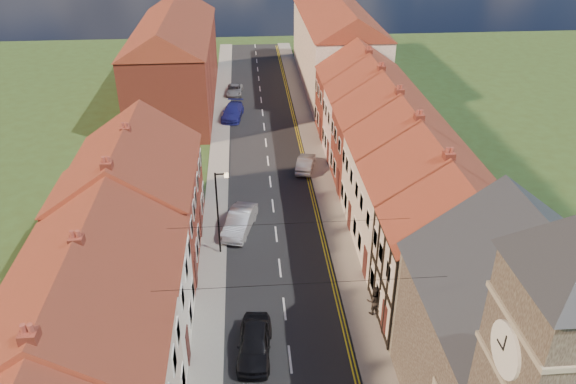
# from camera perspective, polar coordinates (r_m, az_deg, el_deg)

# --- Properties ---
(road) EXTENTS (7.00, 90.00, 0.02)m
(road) POSITION_cam_1_polar(r_m,az_deg,el_deg) (47.06, -1.81, 1.06)
(road) COLOR black
(road) RESTS_ON ground
(pavement_left) EXTENTS (1.80, 90.00, 0.12)m
(pavement_left) POSITION_cam_1_polar(r_m,az_deg,el_deg) (47.07, -7.17, 0.90)
(pavement_left) COLOR #9F9790
(pavement_left) RESTS_ON ground
(pavement_right) EXTENTS (1.80, 90.00, 0.12)m
(pavement_right) POSITION_cam_1_polar(r_m,az_deg,el_deg) (47.41, 3.50, 1.31)
(pavement_right) COLOR #9F9790
(pavement_right) RESTS_ON ground
(church) EXTENTS (11.25, 14.25, 15.20)m
(church) POSITION_cam_1_polar(r_m,az_deg,el_deg) (24.69, 24.78, -15.50)
(church) COLOR #3B2F29
(church) RESTS_ON ground
(cottage_r_tudor) EXTENTS (8.30, 5.20, 9.00)m
(cottage_r_tudor) POSITION_cam_1_polar(r_m,az_deg,el_deg) (31.95, 16.70, -5.89)
(cottage_r_tudor) COLOR #F2DECB
(cottage_r_tudor) RESTS_ON ground
(cottage_r_white_near) EXTENTS (8.30, 6.00, 9.00)m
(cottage_r_white_near) POSITION_cam_1_polar(r_m,az_deg,el_deg) (36.21, 13.96, -1.03)
(cottage_r_white_near) COLOR #F2DECB
(cottage_r_white_near) RESTS_ON ground
(cottage_r_cream_mid) EXTENTS (8.30, 5.20, 9.00)m
(cottage_r_cream_mid) POSITION_cam_1_polar(r_m,az_deg,el_deg) (40.74, 11.77, 2.78)
(cottage_r_cream_mid) COLOR #F2DECB
(cottage_r_cream_mid) RESTS_ON ground
(cottage_r_pink) EXTENTS (8.30, 6.00, 9.00)m
(cottage_r_pink) POSITION_cam_1_polar(r_m,az_deg,el_deg) (45.46, 10.02, 5.80)
(cottage_r_pink) COLOR #973B2C
(cottage_r_pink) RESTS_ON ground
(cottage_r_white_far) EXTENTS (8.30, 5.20, 9.00)m
(cottage_r_white_far) POSITION_cam_1_polar(r_m,az_deg,el_deg) (50.32, 8.59, 8.25)
(cottage_r_white_far) COLOR #BA9793
(cottage_r_white_far) RESTS_ON ground
(cottage_r_cream_far) EXTENTS (8.30, 6.00, 9.00)m
(cottage_r_cream_far) POSITION_cam_1_polar(r_m,az_deg,el_deg) (55.28, 7.40, 10.25)
(cottage_r_cream_far) COLOR #973B2C
(cottage_r_cream_far) RESTS_ON ground
(cottage_l_cream) EXTENTS (8.30, 6.30, 9.10)m
(cottage_l_cream) POSITION_cam_1_polar(r_m,az_deg,el_deg) (25.63, -21.04, -16.85)
(cottage_l_cream) COLOR #F2DECB
(cottage_l_cream) RESTS_ON ground
(cottage_l_white) EXTENTS (8.30, 6.90, 8.80)m
(cottage_l_white) POSITION_cam_1_polar(r_m,az_deg,el_deg) (30.35, -18.08, -8.44)
(cottage_l_white) COLOR white
(cottage_l_white) RESTS_ON ground
(cottage_l_brick_mid) EXTENTS (8.30, 5.70, 9.10)m
(cottage_l_brick_mid) POSITION_cam_1_polar(r_m,az_deg,el_deg) (35.19, -16.19, -2.21)
(cottage_l_brick_mid) COLOR #973B2C
(cottage_l_brick_mid) RESTS_ON ground
(cottage_l_pink) EXTENTS (8.30, 6.30, 8.80)m
(cottage_l_pink) POSITION_cam_1_polar(r_m,az_deg,el_deg) (40.25, -14.79, 1.89)
(cottage_l_pink) COLOR #973B2C
(cottage_l_pink) RESTS_ON ground
(block_right_far) EXTENTS (8.30, 24.20, 10.50)m
(block_right_far) POSITION_cam_1_polar(r_m,az_deg,el_deg) (69.48, 4.94, 15.00)
(block_right_far) COLOR #F2DECB
(block_right_far) RESTS_ON ground
(block_left_far) EXTENTS (8.30, 24.20, 10.50)m
(block_left_far) POSITION_cam_1_polar(r_m,az_deg,el_deg) (64.18, -11.42, 13.36)
(block_left_far) COLOR #973B2C
(block_left_far) RESTS_ON ground
(lamppost) EXTENTS (0.88, 0.15, 6.00)m
(lamppost) POSITION_cam_1_polar(r_m,az_deg,el_deg) (36.63, -7.04, -1.65)
(lamppost) COLOR black
(lamppost) RESTS_ON pavement_left
(car_near) EXTENTS (2.12, 4.47, 1.48)m
(car_near) POSITION_cam_1_polar(r_m,az_deg,el_deg) (30.75, -3.42, -15.07)
(car_near) COLOR black
(car_near) RESTS_ON ground
(car_mid) EXTENTS (2.80, 4.88, 1.52)m
(car_mid) POSITION_cam_1_polar(r_m,az_deg,el_deg) (40.35, -4.93, -3.00)
(car_mid) COLOR #AEB1B6
(car_mid) RESTS_ON ground
(car_far) EXTENTS (2.65, 5.06, 1.40)m
(car_far) POSITION_cam_1_polar(r_m,az_deg,el_deg) (60.14, -5.64, 8.11)
(car_far) COLOR navy
(car_far) RESTS_ON ground
(car_distant) EXTENTS (2.10, 4.02, 1.08)m
(car_distant) POSITION_cam_1_polar(r_m,az_deg,el_deg) (67.29, -5.46, 10.28)
(car_distant) COLOR #93959A
(car_distant) RESTS_ON ground
(pedestrian_right) EXTENTS (0.93, 0.74, 1.84)m
(pedestrian_right) POSITION_cam_1_polar(r_m,az_deg,el_deg) (33.15, 8.74, -10.84)
(pedestrian_right) COLOR black
(pedestrian_right) RESTS_ON pavement_right
(car_mid_b) EXTENTS (2.22, 4.03, 1.26)m
(car_mid_b) POSITION_cam_1_polar(r_m,az_deg,el_deg) (48.78, 1.81, 2.94)
(car_mid_b) COLOR #94979B
(car_mid_b) RESTS_ON ground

